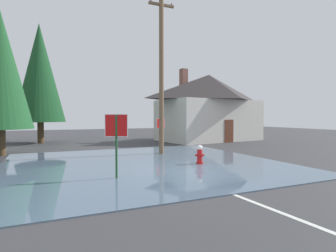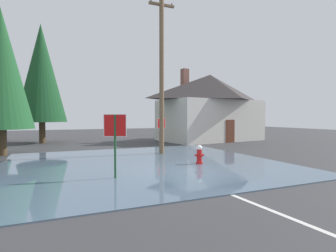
% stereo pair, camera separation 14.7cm
% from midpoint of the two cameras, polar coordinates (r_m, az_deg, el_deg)
% --- Properties ---
extents(ground_plane, '(80.00, 80.00, 0.10)m').
position_cam_midpoint_polar(ground_plane, '(11.06, 2.99, -10.08)').
color(ground_plane, '#38383A').
extents(flood_puddle, '(12.67, 12.01, 0.04)m').
position_cam_midpoint_polar(flood_puddle, '(13.07, -5.59, -7.90)').
color(flood_puddle, '#4C6075').
rests_on(flood_puddle, ground).
extents(lane_stop_bar, '(3.30, 0.39, 0.01)m').
position_cam_midpoint_polar(lane_stop_bar, '(10.07, 10.78, -11.01)').
color(lane_stop_bar, silver).
rests_on(lane_stop_bar, ground).
extents(lane_center_stripe, '(0.34, 3.59, 0.01)m').
position_cam_midpoint_polar(lane_center_stripe, '(7.13, 22.02, -16.65)').
color(lane_center_stripe, silver).
rests_on(lane_center_stripe, ground).
extents(stop_sign_near, '(0.78, 0.30, 2.36)m').
position_cam_midpoint_polar(stop_sign_near, '(9.79, -11.43, -1.36)').
color(stop_sign_near, '#1E4C28').
rests_on(stop_sign_near, ground).
extents(fire_hydrant, '(0.46, 0.40, 0.92)m').
position_cam_midpoint_polar(fire_hydrant, '(12.77, 6.48, -6.16)').
color(fire_hydrant, red).
rests_on(fire_hydrant, ground).
extents(utility_pole, '(1.60, 0.28, 9.51)m').
position_cam_midpoint_polar(utility_pole, '(16.26, -1.69, 11.46)').
color(utility_pole, brown).
rests_on(utility_pole, ground).
extents(stop_sign_far, '(0.69, 0.21, 2.14)m').
position_cam_midpoint_polar(stop_sign_far, '(19.41, -1.80, -0.20)').
color(stop_sign_far, '#1E4C28').
rests_on(stop_sign_far, ground).
extents(house, '(10.54, 7.10, 6.77)m').
position_cam_midpoint_polar(house, '(25.91, 8.57, 4.18)').
color(house, beige).
rests_on(house, ground).
extents(pine_tree_tall_left, '(3.46, 3.46, 8.66)m').
position_cam_midpoint_polar(pine_tree_tall_left, '(18.40, -32.53, 10.54)').
color(pine_tree_tall_left, '#4C3823').
rests_on(pine_tree_tall_left, ground).
extents(pine_tree_mid_left, '(4.05, 4.05, 10.12)m').
position_cam_midpoint_polar(pine_tree_mid_left, '(25.37, -25.93, 10.17)').
color(pine_tree_mid_left, '#4C3823').
rests_on(pine_tree_mid_left, ground).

